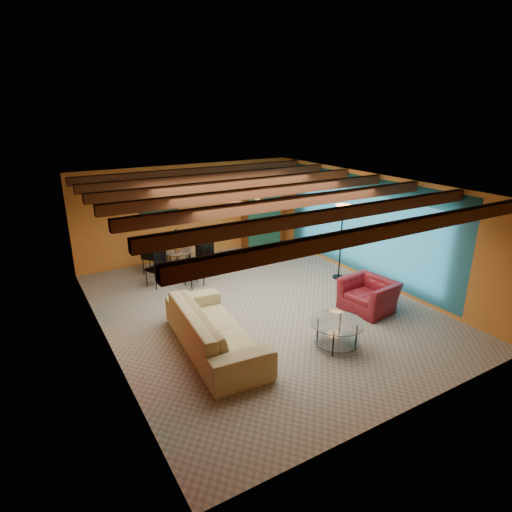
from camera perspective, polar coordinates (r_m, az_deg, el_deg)
room at (r=8.80m, az=0.30°, el=7.28°), size 6.52×8.01×2.71m
sofa at (r=7.85m, az=-5.59°, el=-9.65°), size 1.32×2.88×0.82m
armchair at (r=9.57m, az=14.89°, el=-5.09°), size 1.07×1.19×0.69m
coffee_table at (r=8.09m, az=10.77°, el=-10.24°), size 1.09×1.09×0.51m
dining_table at (r=11.17m, az=-10.35°, el=-0.23°), size 2.33×2.33×1.03m
armoire at (r=13.23m, az=0.53°, el=5.07°), size 1.09×0.57×1.86m
floor_lamp at (r=10.96m, az=11.32°, el=1.85°), size 0.52×0.52×1.94m
ceiling_fan at (r=8.71m, az=0.67°, el=7.15°), size 1.50×1.50×0.44m
painting at (r=12.05m, az=-12.94°, el=6.67°), size 1.05×0.03×0.65m
potted_plant at (r=12.99m, az=0.55°, el=10.06°), size 0.54×0.51×0.47m
vase at (r=10.98m, az=-10.55°, el=2.81°), size 0.26×0.26×0.21m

